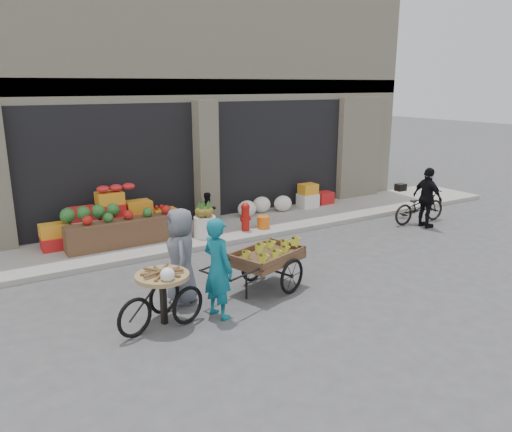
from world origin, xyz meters
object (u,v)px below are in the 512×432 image
pineapple_bin (205,227)px  cyclist (427,198)px  fire_hydrant (245,216)px  tricycle_cart (162,290)px  vendor_grey (181,256)px  vendor_woman (218,268)px  orange_bucket (263,222)px  seated_person (208,211)px  banana_cart (265,255)px  bicycle (419,207)px

pineapple_bin → cyclist: 5.85m
cyclist → pineapple_bin: bearing=74.2°
cyclist → fire_hydrant: bearing=70.5°
pineapple_bin → fire_hydrant: (1.10, -0.05, 0.13)m
pineapple_bin → tricycle_cart: size_ratio=0.36×
fire_hydrant → vendor_grey: bearing=-136.2°
pineapple_bin → cyclist: bearing=-19.2°
vendor_woman → vendor_grey: size_ratio=1.00×
orange_bucket → seated_person: seated_person is taller
vendor_grey → banana_cart: bearing=94.6°
fire_hydrant → seated_person: bearing=137.1°
tricycle_cart → bicycle: (8.14, 1.99, -0.11)m
orange_bucket → vendor_grey: size_ratio=0.19×
orange_bucket → vendor_grey: (-3.43, -2.76, 0.56)m
bicycle → cyclist: size_ratio=1.08×
bicycle → tricycle_cart: bearing=107.2°
banana_cart → cyclist: size_ratio=1.48×
seated_person → cyclist: 5.71m
pineapple_bin → fire_hydrant: size_ratio=0.73×
vendor_woman → cyclist: bearing=-89.5°
banana_cart → tricycle_cart: tricycle_cart is taller
fire_hydrant → banana_cart: banana_cart is taller
cyclist → vendor_woman: bearing=107.7°
fire_hydrant → vendor_grey: 4.07m
pineapple_bin → banana_cart: bearing=-96.1°
vendor_grey → cyclist: vendor_grey is taller
fire_hydrant → banana_cart: 3.49m
vendor_grey → bicycle: 7.67m
vendor_woman → cyclist: 7.30m
pineapple_bin → fire_hydrant: 1.11m
pineapple_bin → fire_hydrant: fire_hydrant is taller
orange_bucket → vendor_woman: bearing=-131.2°
pineapple_bin → orange_bucket: (1.60, -0.10, -0.10)m
bicycle → cyclist: cyclist is taller
banana_cart → vendor_grey: vendor_grey is taller
banana_cart → cyclist: cyclist is taller
fire_hydrant → bicycle: size_ratio=0.41×
vendor_grey → bicycle: size_ratio=0.97×
orange_bucket → cyclist: 4.35m
seated_person → bicycle: 5.72m
vendor_woman → tricycle_cart: size_ratio=1.14×
orange_bucket → seated_person: bearing=149.7°
pineapple_bin → fire_hydrant: bearing=-2.6°
pineapple_bin → bicycle: 5.91m
tricycle_cart → vendor_grey: (0.60, 0.65, 0.27)m
orange_bucket → tricycle_cart: bearing=-139.7°
tricycle_cart → seated_person: bearing=37.1°
pineapple_bin → banana_cart: 3.25m
fire_hydrant → tricycle_cart: 4.94m
banana_cart → cyclist: (5.86, 1.29, 0.12)m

